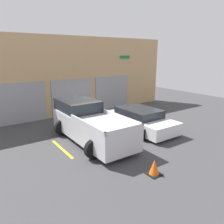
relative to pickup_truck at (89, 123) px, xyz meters
The scene contains 8 objects.
ground_plane 2.39m from the pickup_truck, 48.00° to the left, with size 28.00×28.00×0.00m, color #3D3D3F.
shophouse_building 5.44m from the pickup_truck, 73.23° to the left, with size 15.30×0.68×5.14m.
pickup_truck is the anchor object (origin of this frame).
sedan_white 3.02m from the pickup_truck, ahead, with size 2.23×4.23×1.16m.
parking_stripe_far_left 1.73m from the pickup_truck, behind, with size 0.12×2.20×0.01m, color gold.
parking_stripe_left 1.73m from the pickup_truck, ahead, with size 0.12×2.20×0.01m, color gold.
parking_stripe_centre 4.58m from the pickup_truck, ahead, with size 0.12×2.20×0.01m, color gold.
traffic_cone 4.05m from the pickup_truck, 85.85° to the right, with size 0.47×0.47×0.55m.
Camera 1 is at (-6.20, -10.32, 3.99)m, focal length 35.00 mm.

